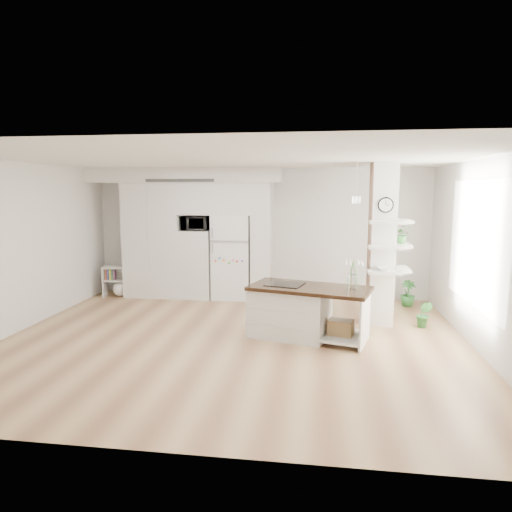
{
  "coord_description": "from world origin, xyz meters",
  "views": [
    {
      "loc": [
        1.26,
        -6.53,
        2.28
      ],
      "look_at": [
        0.22,
        0.9,
        1.17
      ],
      "focal_mm": 32.0,
      "sensor_mm": 36.0,
      "label": 1
    }
  ],
  "objects_px": {
    "kitchen_island": "(297,310)",
    "floor_plant_a": "(424,314)",
    "refrigerator": "(232,257)",
    "bookshelf": "(118,283)"
  },
  "relations": [
    {
      "from": "kitchen_island",
      "to": "floor_plant_a",
      "type": "xyz_separation_m",
      "value": [
        2.06,
        0.74,
        -0.2
      ]
    },
    {
      "from": "refrigerator",
      "to": "bookshelf",
      "type": "distance_m",
      "value": 2.53
    },
    {
      "from": "refrigerator",
      "to": "floor_plant_a",
      "type": "bearing_deg",
      "value": -24.54
    },
    {
      "from": "bookshelf",
      "to": "floor_plant_a",
      "type": "relative_size",
      "value": 1.41
    },
    {
      "from": "kitchen_island",
      "to": "bookshelf",
      "type": "relative_size",
      "value": 3.04
    },
    {
      "from": "bookshelf",
      "to": "refrigerator",
      "type": "bearing_deg",
      "value": -5.85
    },
    {
      "from": "bookshelf",
      "to": "floor_plant_a",
      "type": "bearing_deg",
      "value": -23.5
    },
    {
      "from": "kitchen_island",
      "to": "floor_plant_a",
      "type": "distance_m",
      "value": 2.19
    },
    {
      "from": "floor_plant_a",
      "to": "refrigerator",
      "type": "bearing_deg",
      "value": 155.46
    },
    {
      "from": "refrigerator",
      "to": "kitchen_island",
      "type": "height_order",
      "value": "refrigerator"
    }
  ]
}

